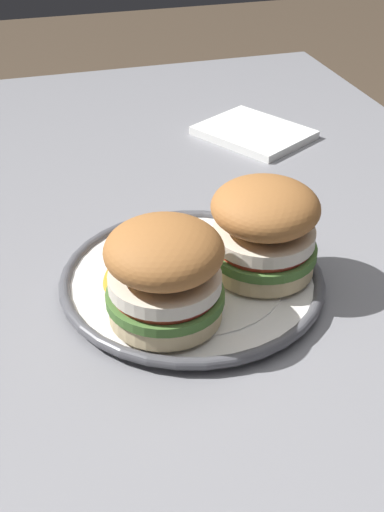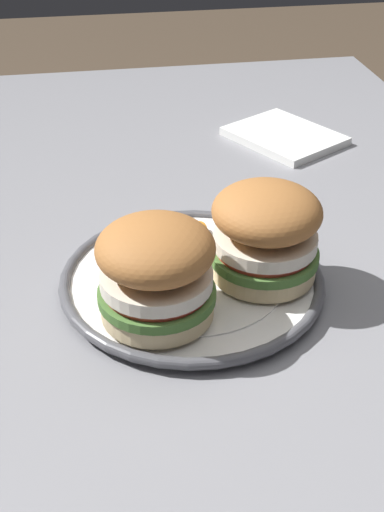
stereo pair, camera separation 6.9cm
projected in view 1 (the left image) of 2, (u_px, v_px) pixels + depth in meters
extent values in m
cube|color=gray|center=(222.00, 279.00, 0.77)|extent=(1.42, 0.84, 0.03)
cube|color=gray|center=(276.00, 223.00, 1.57)|extent=(0.06, 0.06, 0.68)
cylinder|color=white|center=(192.00, 283.00, 0.73)|extent=(0.26, 0.26, 0.01)
torus|color=#4C4C51|center=(192.00, 278.00, 0.73)|extent=(0.28, 0.28, 0.01)
cylinder|color=white|center=(192.00, 277.00, 0.73)|extent=(0.20, 0.20, 0.00)
cylinder|color=beige|center=(262.00, 261.00, 0.73)|extent=(0.11, 0.11, 0.02)
cylinder|color=#477033|center=(263.00, 250.00, 0.72)|extent=(0.11, 0.11, 0.01)
cylinder|color=#BC3828|center=(263.00, 243.00, 0.72)|extent=(0.10, 0.10, 0.01)
cylinder|color=silver|center=(264.00, 235.00, 0.71)|extent=(0.11, 0.11, 0.01)
ellipsoid|color=#A36633|center=(266.00, 207.00, 0.69)|extent=(0.15, 0.15, 0.05)
cylinder|color=beige|center=(166.00, 308.00, 0.66)|extent=(0.11, 0.11, 0.02)
cylinder|color=#477033|center=(165.00, 296.00, 0.65)|extent=(0.11, 0.11, 0.01)
cylinder|color=#BC3828|center=(165.00, 289.00, 0.65)|extent=(0.10, 0.10, 0.01)
cylinder|color=silver|center=(165.00, 280.00, 0.64)|extent=(0.11, 0.11, 0.01)
ellipsoid|color=#A36633|center=(164.00, 251.00, 0.63)|extent=(0.13, 0.13, 0.05)
torus|color=orange|center=(145.00, 237.00, 0.78)|extent=(0.05, 0.05, 0.01)
cylinder|color=#F4E5C6|center=(145.00, 239.00, 0.78)|extent=(0.03, 0.03, 0.00)
ellipsoid|color=orange|center=(122.00, 273.00, 0.72)|extent=(0.09, 0.07, 0.01)
ellipsoid|color=orange|center=(186.00, 236.00, 0.78)|extent=(0.07, 0.05, 0.01)
cube|color=white|center=(254.00, 133.00, 1.07)|extent=(0.20, 0.19, 0.01)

